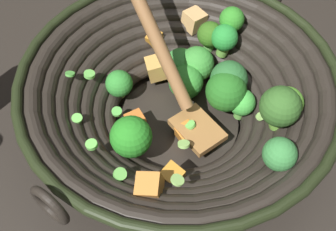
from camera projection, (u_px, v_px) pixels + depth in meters
name	position (u px, v px, depth m)	size (l,w,h in m)	color
ground_plane	(178.00, 124.00, 0.63)	(4.00, 4.00, 0.00)	#28231E
wok	(181.00, 94.00, 0.58)	(0.43, 0.43, 0.28)	black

